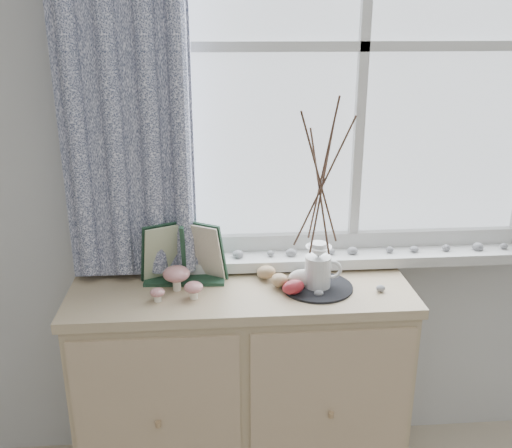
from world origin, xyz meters
name	(u,v)px	position (x,y,z in m)	size (l,w,h in m)	color
sideboard	(242,388)	(-0.15, 1.75, 0.43)	(1.20, 0.45, 0.85)	tan
botanical_book	(183,255)	(-0.35, 1.79, 0.97)	(0.33, 0.13, 0.23)	#1C3C29
toadstool_cluster	(178,280)	(-0.37, 1.72, 0.90)	(0.18, 0.15, 0.09)	white
wooden_eggs	(279,280)	(-0.02, 1.73, 0.88)	(0.14, 0.18, 0.08)	#A2795A
songbird_figurine	(303,277)	(0.07, 1.73, 0.89)	(0.14, 0.07, 0.07)	white
crocheted_doily	(317,287)	(0.12, 1.72, 0.85)	(0.25, 0.25, 0.01)	black
twig_pitcher	(321,179)	(0.12, 1.72, 1.24)	(0.28, 0.28, 0.69)	silver
sideboard_pebbles	(340,285)	(0.20, 1.71, 0.86)	(0.25, 0.19, 0.02)	gray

